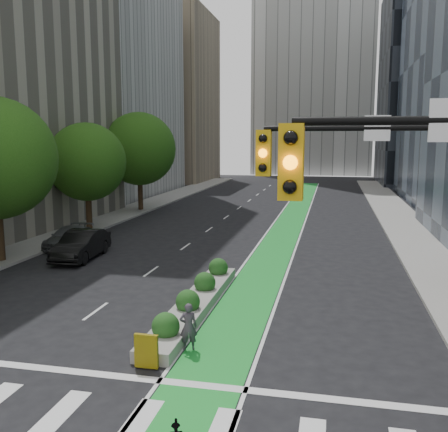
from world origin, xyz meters
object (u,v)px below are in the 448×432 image
at_px(cyclist, 188,327).
at_px(parked_car_left_mid, 81,245).
at_px(median_planter, 195,300).
at_px(parked_car_left_far, 68,237).

bearing_deg(cyclist, parked_car_left_mid, -66.27).
xyz_separation_m(median_planter, cyclist, (0.80, -3.69, 0.39)).
height_order(parked_car_left_mid, parked_car_left_far, parked_car_left_mid).
bearing_deg(parked_car_left_far, parked_car_left_mid, -51.08).
bearing_deg(parked_car_left_mid, parked_car_left_far, 126.66).
xyz_separation_m(median_planter, parked_car_left_far, (-10.70, 9.31, 0.24)).
relative_size(parked_car_left_mid, parked_car_left_far, 1.13).
xyz_separation_m(cyclist, parked_car_left_mid, (-9.21, 10.36, 0.03)).
bearing_deg(median_planter, parked_car_left_far, 138.98).
distance_m(cyclist, parked_car_left_mid, 13.86).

